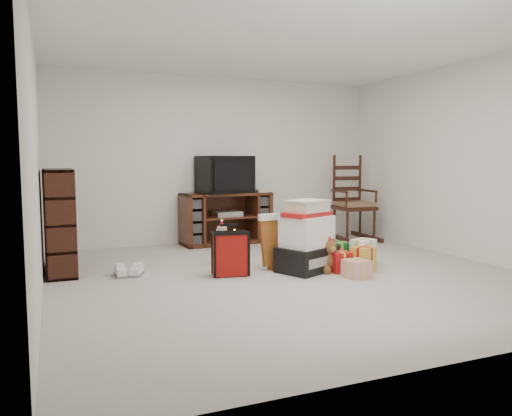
# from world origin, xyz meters

# --- Properties ---
(room) EXTENTS (5.01, 5.01, 2.51)m
(room) POSITION_xyz_m (0.00, 0.00, 1.25)
(room) COLOR #B3ADA4
(room) RESTS_ON ground
(tv_stand) EXTENTS (1.37, 0.57, 0.77)m
(tv_stand) POSITION_xyz_m (0.03, 2.23, 0.38)
(tv_stand) COLOR #4D2216
(tv_stand) RESTS_ON floor
(bookshelf) EXTENTS (0.32, 0.95, 1.16)m
(bookshelf) POSITION_xyz_m (-2.31, 1.14, 0.56)
(bookshelf) COLOR #32180D
(bookshelf) RESTS_ON floor
(rocking_chair) EXTENTS (0.61, 0.95, 1.39)m
(rocking_chair) POSITION_xyz_m (2.02, 1.90, 0.47)
(rocking_chair) COLOR #32180D
(rocking_chair) RESTS_ON floor
(gift_pile) EXTENTS (0.76, 0.67, 0.79)m
(gift_pile) POSITION_xyz_m (0.27, 0.13, 0.35)
(gift_pile) COLOR black
(gift_pile) RESTS_ON floor
(red_suitcase) EXTENTS (0.40, 0.26, 0.57)m
(red_suitcase) POSITION_xyz_m (-0.61, 0.25, 0.25)
(red_suitcase) COLOR maroon
(red_suitcase) RESTS_ON floor
(stocking) EXTENTS (0.32, 0.19, 0.65)m
(stocking) POSITION_xyz_m (-0.07, 0.38, 0.33)
(stocking) COLOR #0D771B
(stocking) RESTS_ON floor
(teddy_bear) EXTENTS (0.25, 0.22, 0.37)m
(teddy_bear) POSITION_xyz_m (0.49, 0.03, 0.16)
(teddy_bear) COLOR brown
(teddy_bear) RESTS_ON floor
(santa_figurine) EXTENTS (0.29, 0.28, 0.60)m
(santa_figurine) POSITION_xyz_m (0.46, 1.05, 0.23)
(santa_figurine) COLOR #AB121C
(santa_figurine) RESTS_ON floor
(mrs_claus_figurine) EXTENTS (0.26, 0.25, 0.53)m
(mrs_claus_figurine) POSITION_xyz_m (-0.50, 0.85, 0.21)
(mrs_claus_figurine) COLOR #AB121C
(mrs_claus_figurine) RESTS_ON floor
(sneaker_pair) EXTENTS (0.33, 0.28, 0.09)m
(sneaker_pair) POSITION_xyz_m (-1.64, 0.66, 0.05)
(sneaker_pair) COLOR white
(sneaker_pair) RESTS_ON floor
(gift_cluster) EXTENTS (0.73, 0.83, 0.25)m
(gift_cluster) POSITION_xyz_m (0.75, -0.02, 0.13)
(gift_cluster) COLOR red
(gift_cluster) RESTS_ON floor
(crt_television) EXTENTS (0.82, 0.66, 0.55)m
(crt_television) POSITION_xyz_m (0.01, 2.23, 1.04)
(crt_television) COLOR black
(crt_television) RESTS_ON tv_stand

